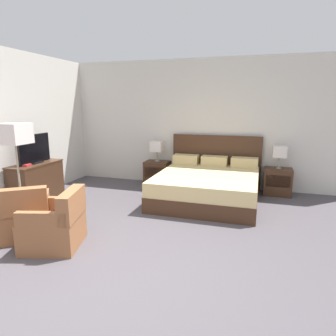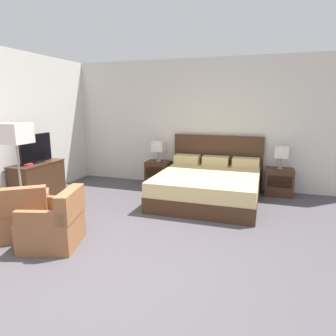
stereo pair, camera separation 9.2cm
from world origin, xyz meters
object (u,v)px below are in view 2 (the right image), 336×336
at_px(armchair_by_window, 24,216).
at_px(dresser, 38,181).
at_px(nightstand_right, 279,182).
at_px(floor_lamp, 16,138).
at_px(bed, 209,185).
at_px(book_red_cover, 25,165).
at_px(table_lamp_right, 281,152).
at_px(table_lamp_left, 158,147).
at_px(armchair_companion, 55,225).
at_px(nightstand_left, 159,173).
at_px(tv, 36,149).

bearing_deg(armchair_by_window, dresser, 124.57).
height_order(nightstand_right, floor_lamp, floor_lamp).
height_order(bed, armchair_by_window, bed).
height_order(bed, book_red_cover, bed).
distance_m(table_lamp_right, dresser, 4.82).
relative_size(table_lamp_left, armchair_by_window, 0.48).
relative_size(table_lamp_right, armchair_companion, 0.54).
xyz_separation_m(bed, book_red_cover, (-3.15, -1.30, 0.46)).
xyz_separation_m(bed, armchair_companion, (-1.55, -2.54, -0.01)).
bearing_deg(nightstand_right, dresser, -158.02).
xyz_separation_m(nightstand_right, armchair_by_window, (-3.49, -3.18, 0.01)).
bearing_deg(table_lamp_right, book_red_cover, -155.22).
bearing_deg(armchair_by_window, nightstand_left, 74.75).
distance_m(nightstand_left, table_lamp_right, 2.69).
height_order(table_lamp_left, armchair_by_window, table_lamp_left).
distance_m(table_lamp_right, tv, 4.79).
distance_m(book_red_cover, floor_lamp, 0.98).
relative_size(book_red_cover, armchair_companion, 0.24).
xyz_separation_m(table_lamp_left, dresser, (-1.82, -1.80, -0.51)).
bearing_deg(nightstand_left, table_lamp_right, 0.03).
distance_m(bed, nightstand_left, 1.51).
bearing_deg(bed, table_lamp_left, 149.93).
bearing_deg(tv, table_lamp_right, 21.84).
bearing_deg(table_lamp_right, armchair_companion, -130.94).
distance_m(nightstand_left, dresser, 2.56).
bearing_deg(armchair_by_window, tv, 124.21).
bearing_deg(table_lamp_left, nightstand_right, -0.03).
bearing_deg(nightstand_left, armchair_by_window, -105.25).
height_order(nightstand_right, armchair_companion, armchair_companion).
distance_m(bed, table_lamp_left, 1.63).
xyz_separation_m(nightstand_left, armchair_companion, (-0.24, -3.30, 0.01)).
bearing_deg(table_lamp_right, nightstand_right, -90.00).
xyz_separation_m(dresser, tv, (0.00, 0.02, 0.62)).
height_order(table_lamp_right, dresser, table_lamp_right).
bearing_deg(nightstand_left, bed, -30.02).
bearing_deg(bed, armchair_by_window, -131.94).
distance_m(tv, armchair_companion, 2.31).
bearing_deg(book_red_cover, armchair_companion, -37.87).
distance_m(nightstand_left, book_red_cover, 2.80).
height_order(table_lamp_left, dresser, table_lamp_left).
distance_m(bed, armchair_companion, 2.98).
distance_m(table_lamp_left, floor_lamp, 3.05).
xyz_separation_m(table_lamp_left, book_red_cover, (-1.84, -2.06, -0.14)).
distance_m(table_lamp_right, armchair_companion, 4.41).
bearing_deg(bed, book_red_cover, -157.57).
xyz_separation_m(book_red_cover, floor_lamp, (0.48, -0.63, 0.57)).
bearing_deg(dresser, nightstand_right, 21.98).
relative_size(bed, armchair_companion, 2.46).
bearing_deg(tv, nightstand_left, 44.33).
height_order(table_lamp_left, tv, tv).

